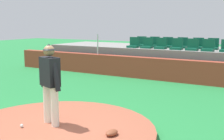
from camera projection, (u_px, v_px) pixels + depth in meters
ground_plane at (54, 137)px, 6.03m from camera, size 60.00×60.00×0.00m
pitchers_mound at (54, 133)px, 6.02m from camera, size 4.28×4.28×0.18m
pitcher at (50, 78)px, 6.11m from camera, size 0.75×0.40×1.75m
baseball at (22, 126)px, 6.05m from camera, size 0.07×0.07×0.07m
fielding_glove at (112, 133)px, 5.62m from camera, size 0.23×0.32×0.11m
brick_barrier at (167, 70)px, 11.88m from camera, size 16.15×0.40×0.92m
fence_post_left at (98, 44)px, 13.42m from camera, size 0.06×0.06×0.95m
bleacher_platform at (183, 60)px, 13.80m from camera, size 13.75×3.24×1.21m
stadium_chair_0 at (134, 44)px, 13.78m from camera, size 0.48×0.44×0.50m
stadium_chair_1 at (147, 45)px, 13.44m from camera, size 0.48×0.44×0.50m
stadium_chair_2 at (161, 45)px, 13.10m from camera, size 0.48×0.44×0.50m
stadium_chair_3 at (177, 46)px, 12.73m from camera, size 0.48×0.44×0.50m
stadium_chair_4 at (192, 47)px, 12.38m from camera, size 0.48×0.44×0.50m
stadium_chair_5 at (208, 47)px, 12.04m from camera, size 0.48×0.44×0.50m
stadium_chair_7 at (141, 43)px, 14.54m from camera, size 0.48×0.44×0.50m
stadium_chair_8 at (154, 44)px, 14.23m from camera, size 0.48×0.44×0.50m
stadium_chair_9 at (167, 44)px, 13.85m from camera, size 0.48×0.44×0.50m
stadium_chair_10 at (182, 45)px, 13.54m from camera, size 0.48×0.44×0.50m
stadium_chair_11 at (198, 45)px, 13.18m from camera, size 0.48×0.44×0.50m
stadium_chair_12 at (213, 46)px, 12.83m from camera, size 0.48×0.44×0.50m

